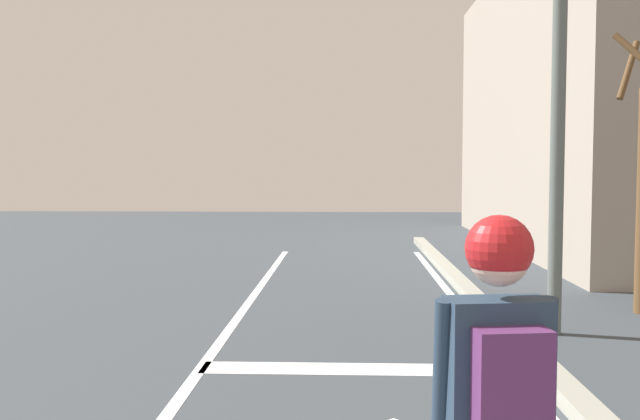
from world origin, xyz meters
TOP-DOWN VIEW (x-y plane):
  - lane_line_center at (0.17, 6.00)m, footprint 0.12×20.00m
  - lane_line_curbside at (3.09, 6.00)m, footprint 0.12×20.00m
  - stop_bar at (1.70, 6.80)m, footprint 3.07×0.40m
  - curb_strip at (3.34, 6.00)m, footprint 0.24×24.00m
  - skater at (2.09, 2.75)m, footprint 0.46×0.62m

SIDE VIEW (x-z plane):
  - lane_line_center at x=0.17m, z-range 0.00..0.01m
  - lane_line_curbside at x=3.09m, z-range 0.00..0.01m
  - stop_bar at x=1.70m, z-range 0.00..0.01m
  - curb_strip at x=3.34m, z-range 0.00..0.14m
  - skater at x=2.09m, z-range 0.30..1.96m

